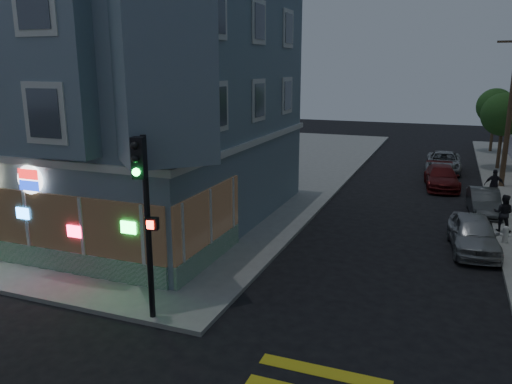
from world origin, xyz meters
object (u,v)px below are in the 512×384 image
Objects in this scene: pedestrian_a at (503,213)px; parked_car_a at (473,234)px; parked_car_d at (443,162)px; utility_pole at (510,108)px; parked_car_b at (484,202)px; street_tree_near at (503,115)px; pedestrian_b at (494,185)px; fire_hydrant at (506,234)px; street_tree_far at (495,106)px; parked_car_c at (442,177)px; traffic_signal at (144,199)px.

parked_car_a is (-1.26, -2.67, -0.25)m from pedestrian_a.
pedestrian_a is 13.73m from parked_car_d.
parked_car_b is at bearing -101.38° from utility_pole.
utility_pole is at bearing -91.91° from street_tree_near.
pedestrian_a is 5.67m from pedestrian_b.
street_tree_near is at bearing 86.99° from fire_hydrant.
street_tree_far is 1.38× the size of parked_car_b.
street_tree_far is 20.78m from parked_car_b.
parked_car_d is (-3.60, -2.06, -3.24)m from street_tree_near.
pedestrian_a is at bearing -82.69° from parked_car_b.
utility_pole is at bearing 13.94° from parked_car_c.
fire_hydrant is (0.60, -4.66, -0.11)m from parked_car_b.
street_tree_far reaches higher than traffic_signal.
fire_hydrant is at bearing 34.11° from parked_car_a.
parked_car_b is at bearing 97.34° from fire_hydrant.
traffic_signal is at bearing -132.98° from fire_hydrant.
parked_car_a is at bearing -85.89° from parked_car_d.
parked_car_b is 5.43× the size of fire_hydrant.
utility_pole is at bearing -80.09° from pedestrian_a.
fire_hydrant is at bearing -93.60° from utility_pole.
pedestrian_b is at bearing -75.89° from pedestrian_a.
parked_car_c is at bearing -159.71° from utility_pole.
parked_car_d is at bearing 63.18° from traffic_signal.
parked_car_d is (-2.70, 7.78, -0.30)m from pedestrian_b.
parked_car_d is at bearing 130.77° from utility_pole.
utility_pole is 12.69× the size of fire_hydrant.
parked_car_c is at bearing -90.99° from parked_car_d.
pedestrian_a is at bearing -79.64° from parked_car_d.
street_tree_near reaches higher than pedestrian_b.
street_tree_far is 1.01× the size of traffic_signal.
parked_car_c reaches higher than fire_hydrant.
parked_car_a is at bearing -96.77° from street_tree_near.
pedestrian_a is (-0.90, -23.51, -2.96)m from street_tree_far.
pedestrian_a is at bearing -78.24° from parked_car_c.
pedestrian_b is (-0.90, -17.84, -2.95)m from street_tree_far.
parked_car_a is 1.66m from fire_hydrant.
street_tree_far is 1.25× the size of parked_car_a.
street_tree_near and street_tree_far have the same top height.
street_tree_near is 29.89m from traffic_signal.
street_tree_near is 8.00m from street_tree_far.
fire_hydrant is at bearing -92.05° from street_tree_far.
parked_car_b is 0.77× the size of parked_car_d.
pedestrian_a is 2.97m from parked_car_a.
traffic_signal is at bearing -106.90° from street_tree_far.
traffic_signal is (-10.89, -27.83, -0.24)m from street_tree_near.
parked_car_a is 0.81× the size of traffic_signal.
parked_car_a reaches higher than parked_car_b.
street_tree_near is 5.26m from parked_car_d.
fire_hydrant is (1.26, 1.07, -0.20)m from parked_car_a.
traffic_signal reaches higher than fire_hydrant.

